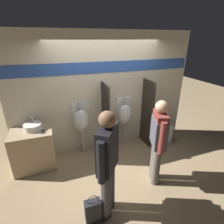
{
  "coord_description": "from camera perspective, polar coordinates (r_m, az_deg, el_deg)",
  "views": [
    {
      "loc": [
        -1.17,
        -3.11,
        2.51
      ],
      "look_at": [
        0.0,
        0.17,
        1.05
      ],
      "focal_mm": 28.0,
      "sensor_mm": 36.0,
      "label": 1
    }
  ],
  "objects": [
    {
      "name": "ground_plane",
      "position": [
        4.17,
        0.81,
        -14.31
      ],
      "size": [
        16.0,
        16.0,
        0.0
      ],
      "primitive_type": "plane",
      "color": "#997F5B"
    },
    {
      "name": "display_wall",
      "position": [
        4.06,
        -2.04,
        6.27
      ],
      "size": [
        4.24,
        0.07,
        2.7
      ],
      "color": "beige",
      "rests_on": "ground_plane"
    },
    {
      "name": "sink_counter",
      "position": [
        4.0,
        -24.1,
        -10.98
      ],
      "size": [
        0.8,
        0.61,
        0.84
      ],
      "color": "tan",
      "rests_on": "ground_plane"
    },
    {
      "name": "sink_basin",
      "position": [
        3.82,
        -24.46,
        -4.36
      ],
      "size": [
        0.35,
        0.35,
        0.26
      ],
      "color": "silver",
      "rests_on": "sink_counter"
    },
    {
      "name": "cell_phone",
      "position": [
        3.67,
        -21.52,
        -5.99
      ],
      "size": [
        0.07,
        0.14,
        0.01
      ],
      "color": "#232328",
      "rests_on": "sink_counter"
    },
    {
      "name": "divider_near_counter",
      "position": [
        3.96,
        -2.11,
        -2.49
      ],
      "size": [
        0.03,
        0.52,
        1.64
      ],
      "color": "#28231E",
      "rests_on": "ground_plane"
    },
    {
      "name": "divider_mid",
      "position": [
        4.37,
        11.3,
        -0.45
      ],
      "size": [
        0.03,
        0.52,
        1.64
      ],
      "color": "#28231E",
      "rests_on": "ground_plane"
    },
    {
      "name": "urinal_near_counter",
      "position": [
        3.98,
        -10.05,
        -2.8
      ],
      "size": [
        0.37,
        0.25,
        1.24
      ],
      "color": "silver",
      "rests_on": "ground_plane"
    },
    {
      "name": "urinal_far",
      "position": [
        4.26,
        4.14,
        -0.76
      ],
      "size": [
        0.37,
        0.25,
        1.24
      ],
      "color": "silver",
      "rests_on": "ground_plane"
    },
    {
      "name": "toilet",
      "position": [
        4.83,
        16.64,
        -5.74
      ],
      "size": [
        0.41,
        0.57,
        0.84
      ],
      "color": "silver",
      "rests_on": "ground_plane"
    },
    {
      "name": "person_in_vest",
      "position": [
        3.15,
        14.84,
        -8.1
      ],
      "size": [
        0.34,
        0.53,
        1.61
      ],
      "rotation": [
        0.0,
        0.0,
        1.21
      ],
      "color": "#666056",
      "rests_on": "ground_plane"
    },
    {
      "name": "person_with_lanyard",
      "position": [
        2.51,
        -1.42,
        -16.07
      ],
      "size": [
        0.41,
        0.5,
        1.7
      ],
      "rotation": [
        0.0,
        0.0,
        0.92
      ],
      "color": "#3D3D42",
      "rests_on": "ground_plane"
    },
    {
      "name": "shopping_bag",
      "position": [
        2.96,
        -6.19,
        -29.3
      ],
      "size": [
        0.24,
        0.13,
        0.48
      ],
      "color": "#232328",
      "rests_on": "ground_plane"
    }
  ]
}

